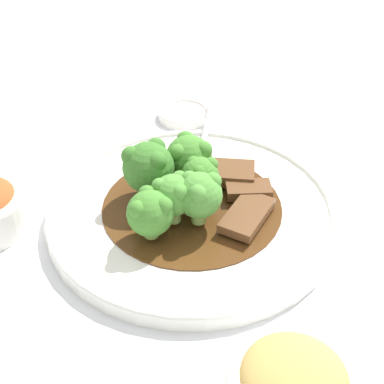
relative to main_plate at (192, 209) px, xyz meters
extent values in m
plane|color=silver|center=(0.00, 0.00, -0.01)|extent=(4.00, 4.00, 0.00)
cylinder|color=white|center=(0.00, 0.00, 0.00)|extent=(0.31, 0.31, 0.01)
torus|color=white|center=(0.00, 0.00, 0.00)|extent=(0.31, 0.31, 0.01)
cylinder|color=#4C2D14|center=(0.00, 0.00, 0.00)|extent=(0.20, 0.20, 0.00)
cube|color=brown|center=(0.02, 0.06, 0.01)|extent=(0.08, 0.06, 0.01)
cube|color=#56331E|center=(-0.05, -0.04, 0.02)|extent=(0.06, 0.06, 0.01)
cube|color=brown|center=(-0.05, 0.03, 0.02)|extent=(0.04, 0.07, 0.01)
cube|color=brown|center=(-0.02, 0.06, 0.01)|extent=(0.04, 0.05, 0.01)
cylinder|color=#7FA84C|center=(-0.01, 0.01, 0.02)|extent=(0.01, 0.01, 0.02)
sphere|color=#427F2D|center=(-0.01, 0.01, 0.04)|extent=(0.04, 0.04, 0.04)
sphere|color=#427F2D|center=(0.00, 0.01, 0.05)|extent=(0.02, 0.02, 0.02)
sphere|color=#427F2D|center=(-0.02, 0.02, 0.05)|extent=(0.02, 0.02, 0.02)
sphere|color=#427F2D|center=(-0.02, 0.00, 0.05)|extent=(0.02, 0.02, 0.02)
cylinder|color=#8EB756|center=(0.03, -0.02, 0.02)|extent=(0.01, 0.01, 0.02)
sphere|color=#4C8E38|center=(0.03, -0.02, 0.04)|extent=(0.04, 0.04, 0.04)
sphere|color=#4C8E38|center=(0.04, -0.01, 0.05)|extent=(0.02, 0.02, 0.02)
sphere|color=#4C8E38|center=(0.02, -0.01, 0.05)|extent=(0.02, 0.02, 0.02)
sphere|color=#4C8E38|center=(0.03, -0.03, 0.05)|extent=(0.02, 0.02, 0.02)
cylinder|color=#7FA84C|center=(0.06, -0.03, 0.01)|extent=(0.02, 0.02, 0.01)
sphere|color=#427F2D|center=(0.06, -0.03, 0.04)|extent=(0.05, 0.05, 0.05)
sphere|color=#427F2D|center=(0.06, -0.02, 0.05)|extent=(0.02, 0.02, 0.02)
sphere|color=#427F2D|center=(0.04, -0.04, 0.05)|extent=(0.02, 0.02, 0.02)
sphere|color=#427F2D|center=(0.07, -0.04, 0.05)|extent=(0.02, 0.02, 0.02)
cylinder|color=#8EB756|center=(0.03, 0.01, 0.02)|extent=(0.02, 0.02, 0.02)
sphere|color=#4C8E38|center=(0.03, 0.01, 0.04)|extent=(0.05, 0.05, 0.05)
sphere|color=#4C8E38|center=(0.02, 0.02, 0.06)|extent=(0.02, 0.02, 0.02)
sphere|color=#4C8E38|center=(0.02, 0.00, 0.06)|extent=(0.02, 0.02, 0.02)
sphere|color=#4C8E38|center=(0.04, 0.01, 0.06)|extent=(0.02, 0.02, 0.02)
cylinder|color=#8EB756|center=(-0.01, -0.05, 0.02)|extent=(0.02, 0.02, 0.02)
sphere|color=#387028|center=(-0.01, -0.05, 0.04)|extent=(0.06, 0.06, 0.06)
sphere|color=#387028|center=(-0.03, -0.04, 0.06)|extent=(0.02, 0.02, 0.02)
sphere|color=#387028|center=(-0.01, -0.07, 0.06)|extent=(0.02, 0.02, 0.02)
sphere|color=#387028|center=(0.00, -0.04, 0.06)|extent=(0.02, 0.02, 0.02)
cylinder|color=#8EB756|center=(-0.04, -0.01, 0.01)|extent=(0.02, 0.02, 0.01)
sphere|color=#427F2D|center=(-0.04, -0.01, 0.04)|extent=(0.05, 0.05, 0.05)
sphere|color=#427F2D|center=(-0.06, -0.01, 0.05)|extent=(0.02, 0.02, 0.02)
sphere|color=#427F2D|center=(-0.03, -0.02, 0.05)|extent=(0.02, 0.02, 0.02)
sphere|color=#427F2D|center=(-0.04, 0.01, 0.05)|extent=(0.02, 0.02, 0.02)
ellipsoid|color=silver|center=(-0.08, 0.00, 0.02)|extent=(0.07, 0.05, 0.01)
cylinder|color=silver|center=(-0.19, 0.00, 0.01)|extent=(0.15, 0.01, 0.01)
torus|color=white|center=(0.22, 0.10, 0.03)|extent=(0.10, 0.10, 0.01)
ellipsoid|color=tan|center=(0.22, 0.10, 0.03)|extent=(0.08, 0.08, 0.03)
cylinder|color=white|center=(-0.22, -0.04, -0.01)|extent=(0.07, 0.07, 0.01)
torus|color=white|center=(-0.22, -0.04, 0.00)|extent=(0.07, 0.07, 0.01)
camera|label=1|loc=(0.45, 0.06, 0.37)|focal=50.00mm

